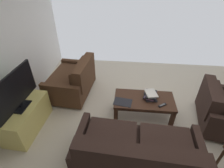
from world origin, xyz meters
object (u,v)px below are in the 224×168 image
Objects in this scene: loose_magazine at (123,102)px; tv_stand at (26,118)px; loveseat_near at (74,80)px; book_stack at (151,95)px; flat_tv at (15,91)px; tv_remote at (162,105)px; armchair_side at (223,110)px; sofa_main at (137,154)px; coffee_table at (144,102)px.

tv_stand is at bearing -68.98° from loose_magazine.
book_stack is at bearing 161.96° from loveseat_near.
flat_tv reaches higher than tv_remote.
tv_stand is 0.88× the size of armchair_side.
sofa_main reaches higher than tv_stand.
coffee_table is at bearing -166.51° from flat_tv.
tv_remote is (1.08, 0.08, 0.10)m from armchair_side.
flat_tv is 1.77m from loose_magazine.
tv_stand is at bearing 54.11° from flat_tv.
book_stack is (-0.11, -0.06, 0.13)m from coffee_table.
loveseat_near is 1.06× the size of armchair_side.
flat_tv is (0.56, 1.08, 0.49)m from loveseat_near.
sofa_main is 2.01m from tv_stand.
sofa_main reaches higher than tv_remote.
sofa_main is 0.99m from loose_magazine.
flat_tv is at bearing 62.59° from loveseat_near.
sofa_main reaches higher than coffee_table.
flat_tv is at bearing -69.00° from loose_magazine.
tv_remote is at bearing -171.55° from flat_tv.
armchair_side is at bearing 177.39° from coffee_table.
coffee_table is (-1.51, 0.59, 0.01)m from loveseat_near.
loveseat_near reaches higher than loose_magazine.
sofa_main is 1.57× the size of armchair_side.
coffee_table is 0.34m from tv_remote.
flat_tv is (1.92, -0.58, 0.49)m from sofa_main.
loveseat_near is (1.36, -1.66, -0.00)m from sofa_main.
sofa_main reaches higher than armchair_side.
flat_tv is at bearing -125.89° from tv_stand.
loose_magazine is (0.50, 0.18, -0.06)m from book_stack.
book_stack is at bearing -103.04° from sofa_main.
sofa_main is at bearing 163.27° from flat_tv.
loose_magazine is at bearing 19.73° from book_stack.
armchair_side is 1.09m from tv_remote.
book_stack reaches higher than tv_stand.
loveseat_near reaches higher than tv_remote.
flat_tv reaches higher than coffee_table.
armchair_side is 3.35× the size of book_stack.
armchair_side is 1.78m from loose_magazine.
sofa_main is at bearing 33.36° from armchair_side.
flat_tv is 2.96× the size of book_stack.
tv_remote is (-1.81, 0.73, 0.09)m from loveseat_near.
sofa_main is 1.78× the size of flat_tv.
loveseat_near is 2.97m from armchair_side.
loveseat_near is at bearing -21.20° from coffee_table.
tv_stand reaches higher than tv_remote.
sofa_main is 1.84m from armchair_side.
loose_magazine is (-1.68, -0.37, -0.41)m from flat_tv.
tv_remote is (-2.38, -0.35, -0.40)m from flat_tv.
book_stack reaches higher than loose_magazine.
tv_remote is (-0.45, -0.93, 0.09)m from sofa_main.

